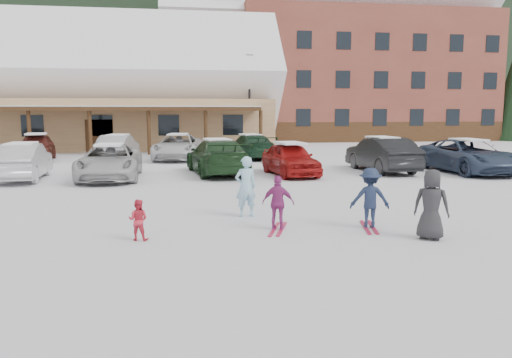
{
  "coord_description": "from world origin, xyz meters",
  "views": [
    {
      "loc": [
        -1.61,
        -11.63,
        2.74
      ],
      "look_at": [
        0.3,
        1.0,
        1.0
      ],
      "focal_mm": 35.0,
      "sensor_mm": 36.0,
      "label": 1
    }
  ],
  "objects": [
    {
      "name": "skis_child_navy",
      "position": [
        2.77,
        -0.61,
        0.01
      ],
      "size": [
        0.51,
        1.41,
        0.03
      ],
      "primitive_type": "cube",
      "rotation": [
        0.0,
        0.0,
        2.92
      ],
      "color": "#AD183E",
      "rests_on": "ground"
    },
    {
      "name": "parked_car_8",
      "position": [
        -9.57,
        17.63,
        0.76
      ],
      "size": [
        2.47,
        4.66,
        1.51
      ],
      "primitive_type": "imported",
      "rotation": [
        0.0,
        0.0,
        0.16
      ],
      "color": "#5B231C",
      "rests_on": "ground"
    },
    {
      "name": "parked_car_3",
      "position": [
        -0.04,
        10.15,
        0.76
      ],
      "size": [
        2.8,
        5.5,
        1.53
      ],
      "primitive_type": "imported",
      "rotation": [
        0.0,
        0.0,
        3.27
      ],
      "color": "#1D3B1D",
      "rests_on": "ground"
    },
    {
      "name": "child_magenta",
      "position": [
        0.59,
        -0.49,
        0.64
      ],
      "size": [
        0.8,
        0.54,
        1.27
      ],
      "primitive_type": "imported",
      "rotation": [
        0.0,
        0.0,
        2.81
      ],
      "color": "#9F307B",
      "rests_on": "ground"
    },
    {
      "name": "day_lodge",
      "position": [
        -9.0,
        27.96,
        3.94
      ],
      "size": [
        29.12,
        12.5,
        10.38
      ],
      "color": "tan",
      "rests_on": "ground"
    },
    {
      "name": "parked_car_1",
      "position": [
        -7.89,
        9.38,
        0.74
      ],
      "size": [
        1.92,
        4.59,
        1.48
      ],
      "primitive_type": "imported",
      "rotation": [
        0.0,
        0.0,
        3.22
      ],
      "color": "#BBBBC0",
      "rests_on": "ground"
    },
    {
      "name": "conifer_3",
      "position": [
        6.0,
        44.0,
        5.12
      ],
      "size": [
        3.96,
        3.96,
        9.18
      ],
      "color": "black",
      "rests_on": "ground"
    },
    {
      "name": "ground",
      "position": [
        0.0,
        0.0,
        0.0
      ],
      "size": [
        160.0,
        160.0,
        0.0
      ],
      "primitive_type": "plane",
      "color": "white",
      "rests_on": "ground"
    },
    {
      "name": "bystander_dark",
      "position": [
        3.67,
        -1.83,
        0.76
      ],
      "size": [
        0.89,
        0.82,
        1.52
      ],
      "primitive_type": "imported",
      "rotation": [
        0.0,
        0.0,
        2.53
      ],
      "color": "#2A292C",
      "rests_on": "ground"
    },
    {
      "name": "parked_car_11",
      "position": [
        2.43,
        17.22,
        0.7
      ],
      "size": [
        2.67,
        5.07,
        1.4
      ],
      "primitive_type": "imported",
      "rotation": [
        0.0,
        0.0,
        3.29
      ],
      "color": "#173621",
      "rests_on": "ground"
    },
    {
      "name": "adult_skier",
      "position": [
        0.04,
        1.07,
        0.79
      ],
      "size": [
        0.65,
        0.5,
        1.59
      ],
      "primitive_type": "imported",
      "rotation": [
        0.0,
        0.0,
        3.37
      ],
      "color": "#9BCCE4",
      "rests_on": "ground"
    },
    {
      "name": "parked_car_4",
      "position": [
        3.04,
        9.29,
        0.7
      ],
      "size": [
        2.16,
        4.29,
        1.4
      ],
      "primitive_type": "imported",
      "rotation": [
        0.0,
        0.0,
        0.12
      ],
      "color": "#A91514",
      "rests_on": "ground"
    },
    {
      "name": "forested_hillside",
      "position": [
        0.0,
        85.0,
        19.0
      ],
      "size": [
        300.0,
        70.0,
        38.0
      ],
      "primitive_type": "cube",
      "color": "black",
      "rests_on": "ground"
    },
    {
      "name": "parked_car_10",
      "position": [
        -1.77,
        17.15,
        0.73
      ],
      "size": [
        3.18,
        5.55,
        1.46
      ],
      "primitive_type": "imported",
      "rotation": [
        0.0,
        0.0,
        -0.15
      ],
      "color": "silver",
      "rests_on": "ground"
    },
    {
      "name": "child_navy",
      "position": [
        2.77,
        -0.61,
        0.71
      ],
      "size": [
        1.02,
        0.72,
        1.43
      ],
      "primitive_type": "imported",
      "rotation": [
        0.0,
        0.0,
        2.92
      ],
      "color": "#1B2540",
      "rests_on": "ground"
    },
    {
      "name": "conifer_4",
      "position": [
        34.0,
        46.0,
        6.54
      ],
      "size": [
        5.06,
        5.06,
        11.73
      ],
      "color": "black",
      "rests_on": "ground"
    },
    {
      "name": "skis_child_magenta",
      "position": [
        0.59,
        -0.49,
        0.01
      ],
      "size": [
        0.64,
        1.39,
        0.03
      ],
      "primitive_type": "cube",
      "rotation": [
        0.0,
        0.0,
        2.81
      ],
      "color": "#AD183E",
      "rests_on": "ground"
    },
    {
      "name": "lamp_post",
      "position": [
        3.35,
        24.43,
        3.78
      ],
      "size": [
        0.5,
        0.25,
        6.75
      ],
      "color": "black",
      "rests_on": "ground"
    },
    {
      "name": "parked_car_6",
      "position": [
        11.12,
        9.0,
        0.75
      ],
      "size": [
        2.75,
        5.5,
        1.5
      ],
      "primitive_type": "imported",
      "rotation": [
        0.0,
        0.0,
        0.05
      ],
      "color": "#313F59",
      "rests_on": "ground"
    },
    {
      "name": "parked_car_9",
      "position": [
        -5.1,
        17.19,
        0.72
      ],
      "size": [
        2.05,
        4.53,
        1.44
      ],
      "primitive_type": "imported",
      "rotation": [
        0.0,
        0.0,
        3.02
      ],
      "color": "#A6A7AB",
      "rests_on": "ground"
    },
    {
      "name": "parked_car_2",
      "position": [
        -4.47,
        9.17,
        0.71
      ],
      "size": [
        2.47,
        5.13,
        1.41
      ],
      "primitive_type": "imported",
      "rotation": [
        0.0,
        0.0,
        0.02
      ],
      "color": "#BBBBBB",
      "rests_on": "ground"
    },
    {
      "name": "alpine_hotel",
      "position": [
        14.27,
        38.0,
        8.63
      ],
      "size": [
        31.48,
        14.01,
        21.48
      ],
      "color": "brown",
      "rests_on": "ground"
    },
    {
      "name": "toddler_red",
      "position": [
        -2.54,
        -0.97,
        0.44
      ],
      "size": [
        0.5,
        0.43,
        0.89
      ],
      "primitive_type": "imported",
      "rotation": [
        0.0,
        0.0,
        2.89
      ],
      "color": "red",
      "rests_on": "ground"
    },
    {
      "name": "parked_car_5",
      "position": [
        7.46,
        9.96,
        0.79
      ],
      "size": [
        1.93,
        4.86,
        1.57
      ],
      "primitive_type": "imported",
      "rotation": [
        0.0,
        0.0,
        3.2
      ],
      "color": "black",
      "rests_on": "ground"
    }
  ]
}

